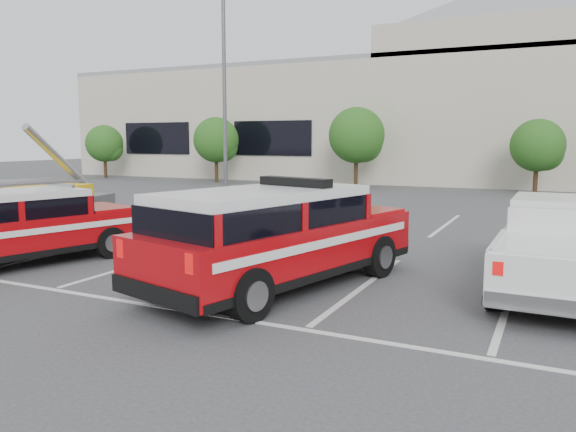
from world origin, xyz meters
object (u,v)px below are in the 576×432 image
Objects in this scene: tree_mid_right at (539,147)px; fire_chief_suv at (278,244)px; tree_left at (218,141)px; convention_building at (471,114)px; ladder_suv at (24,231)px; utility_rig at (44,213)px; tree_mid_left at (358,137)px; light_pole_left at (224,90)px; tree_far_left at (106,145)px; white_pickup at (558,254)px.

tree_mid_right reaches higher than fire_chief_suv.
fire_chief_suv is at bearing -54.80° from tree_left.
ladder_suv is at bearing -99.10° from convention_building.
ladder_suv is (9.75, -23.50, -1.99)m from tree_left.
tree_left is 0.83× the size of ladder_suv.
tree_mid_left is at bearing 70.48° from utility_rig.
convention_building reaches higher than light_pole_left.
tree_mid_right is 25.69m from ladder_suv.
light_pole_left reaches higher than utility_rig.
light_pole_left is at bearing 78.81° from utility_rig.
tree_far_left is 10.00m from tree_left.
tree_mid_left is (-5.09, -9.82, -1.68)m from convention_building.
white_pickup is (4.96, 2.22, -0.18)m from fire_chief_suv.
tree_mid_left reaches higher than fire_chief_suv.
convention_building reaches higher than tree_mid_left.
convention_building is at bearing 106.71° from fire_chief_suv.
tree_far_left is 20.01m from tree_mid_left.
tree_mid_right is 0.39× the size of light_pole_left.
ladder_suv is (-6.36, -0.66, -0.10)m from fire_chief_suv.
utility_rig is (16.80, -20.36, -1.83)m from tree_far_left.
tree_far_left is at bearing 153.75° from fire_chief_suv.
fire_chief_suv is (26.11, -22.84, -1.62)m from tree_far_left.
tree_mid_left is (20.00, 0.00, 0.54)m from tree_far_left.
convention_building is 21.49m from light_pole_left.
tree_mid_right is at bearing 95.26° from fire_chief_suv.
white_pickup is (31.08, -20.62, -1.80)m from tree_far_left.
tree_mid_left reaches higher than tree_mid_right.
convention_building is 27.03m from tree_far_left.
light_pole_left is 11.26m from utility_rig.
light_pole_left is 18.24m from white_pickup.
tree_mid_right is at bearing -0.00° from tree_left.
fire_chief_suv is at bearing -88.21° from convention_building.
tree_left is 25.52m from ladder_suv.
white_pickup is 14.28m from utility_rig.
ladder_suv is at bearing -49.95° from tree_far_left.
convention_building is 13.58× the size of tree_left.
ladder_suv is at bearing -57.28° from utility_rig.
convention_building reaches higher than utility_rig.
tree_left is (-15.09, -9.82, -1.95)m from convention_building.
utility_rig reaches higher than fire_chief_suv.
fire_chief_suv is at bearing -41.17° from tree_far_left.
convention_building is 9.23× the size of fire_chief_suv.
fire_chief_suv is at bearing 22.48° from ladder_suv.
ladder_suv is (2.85, -13.45, -4.40)m from light_pole_left.
convention_building reaches higher than white_pickup.
tree_mid_right is 16.72m from light_pole_left.
tree_mid_left is at bearing -117.40° from convention_building.
convention_building is at bearing 64.05° from utility_rig.
ladder_suv is (-11.32, -2.88, 0.08)m from white_pickup.
white_pickup is at bearing -11.62° from utility_rig.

